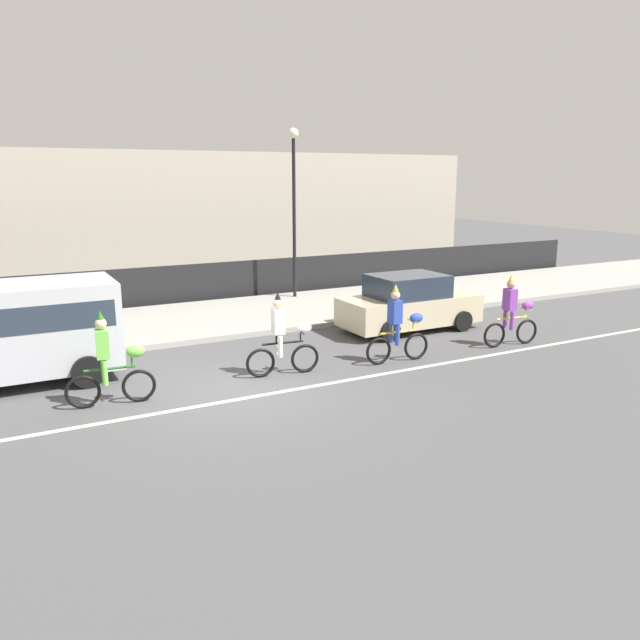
# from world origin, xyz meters

# --- Properties ---
(ground_plane) EXTENTS (80.00, 80.00, 0.00)m
(ground_plane) POSITION_xyz_m (0.00, 0.00, 0.00)
(ground_plane) COLOR #4C4C4F
(road_centre_line) EXTENTS (36.00, 0.14, 0.01)m
(road_centre_line) POSITION_xyz_m (0.00, -0.50, 0.00)
(road_centre_line) COLOR beige
(road_centre_line) RESTS_ON ground
(sidewalk_curb) EXTENTS (60.00, 5.00, 0.15)m
(sidewalk_curb) POSITION_xyz_m (0.00, 6.50, 0.07)
(sidewalk_curb) COLOR #9E9B93
(sidewalk_curb) RESTS_ON ground
(fence_line) EXTENTS (40.00, 0.08, 1.40)m
(fence_line) POSITION_xyz_m (0.00, 9.40, 0.70)
(fence_line) COLOR black
(fence_line) RESTS_ON ground
(building_backdrop) EXTENTS (28.00, 8.00, 5.43)m
(building_backdrop) POSITION_xyz_m (3.47, 18.00, 2.71)
(building_backdrop) COLOR #B2A899
(building_backdrop) RESTS_ON ground
(parade_cyclist_lime) EXTENTS (1.72, 0.51, 1.92)m
(parade_cyclist_lime) POSITION_xyz_m (-2.42, 0.37, 0.84)
(parade_cyclist_lime) COLOR black
(parade_cyclist_lime) RESTS_ON ground
(parade_cyclist_zebra) EXTENTS (1.71, 0.51, 1.92)m
(parade_cyclist_zebra) POSITION_xyz_m (1.36, 0.53, 0.84)
(parade_cyclist_zebra) COLOR black
(parade_cyclist_zebra) RESTS_ON ground
(parade_cyclist_cobalt) EXTENTS (1.72, 0.50, 1.92)m
(parade_cyclist_cobalt) POSITION_xyz_m (4.22, 0.14, 0.84)
(parade_cyclist_cobalt) COLOR black
(parade_cyclist_cobalt) RESTS_ON ground
(parade_cyclist_purple) EXTENTS (1.72, 0.50, 1.92)m
(parade_cyclist_purple) POSITION_xyz_m (7.75, -0.03, 0.84)
(parade_cyclist_purple) COLOR black
(parade_cyclist_purple) RESTS_ON ground
(parked_car_beige) EXTENTS (4.10, 1.92, 1.64)m
(parked_car_beige) POSITION_xyz_m (6.36, 2.66, 0.78)
(parked_car_beige) COLOR beige
(parked_car_beige) RESTS_ON ground
(street_lamp_post) EXTENTS (0.36, 0.36, 5.86)m
(street_lamp_post) POSITION_xyz_m (5.34, 8.20, 3.99)
(street_lamp_post) COLOR black
(street_lamp_post) RESTS_ON sidewalk_curb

